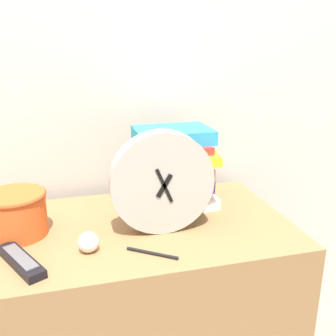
# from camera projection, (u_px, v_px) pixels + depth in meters

# --- Properties ---
(wall_back) EXTENTS (6.00, 0.04, 2.40)m
(wall_back) POSITION_uv_depth(u_px,v_px,m) (70.00, 57.00, 1.22)
(wall_back) COLOR beige
(wall_back) RESTS_ON ground_plane
(desk_clock) EXTENTS (0.28, 0.05, 0.28)m
(desk_clock) POSITION_uv_depth(u_px,v_px,m) (162.00, 183.00, 1.02)
(desk_clock) COLOR #B7B2A8
(desk_clock) RESTS_ON desk
(book_stack) EXTENTS (0.25, 0.23, 0.24)m
(book_stack) POSITION_uv_depth(u_px,v_px,m) (175.00, 168.00, 1.18)
(book_stack) COLOR white
(book_stack) RESTS_ON desk
(basket) EXTENTS (0.16, 0.16, 0.12)m
(basket) POSITION_uv_depth(u_px,v_px,m) (16.00, 212.00, 1.02)
(basket) COLOR #E05623
(basket) RESTS_ON desk
(tv_remote) EXTENTS (0.12, 0.18, 0.02)m
(tv_remote) POSITION_uv_depth(u_px,v_px,m) (21.00, 261.00, 0.90)
(tv_remote) COLOR black
(tv_remote) RESTS_ON desk
(crumpled_paper_ball) EXTENTS (0.05, 0.05, 0.05)m
(crumpled_paper_ball) POSITION_uv_depth(u_px,v_px,m) (89.00, 242.00, 0.95)
(crumpled_paper_ball) COLOR white
(crumpled_paper_ball) RESTS_ON desk
(pen) EXTENTS (0.11, 0.08, 0.01)m
(pen) POSITION_uv_depth(u_px,v_px,m) (152.00, 253.00, 0.94)
(pen) COLOR black
(pen) RESTS_ON desk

